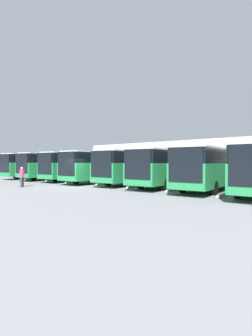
# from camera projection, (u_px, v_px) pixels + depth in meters

# --- Properties ---
(ground_plane) EXTENTS (600.00, 600.00, 0.00)m
(ground_plane) POSITION_uv_depth(u_px,v_px,m) (75.00, 187.00, 23.17)
(ground_plane) COLOR gray
(curb_divider_0) EXTENTS (0.83, 5.24, 0.15)m
(curb_divider_0) POSITION_uv_depth(u_px,v_px,m) (229.00, 193.00, 18.28)
(curb_divider_0) COLOR #B2B2AD
(curb_divider_0) RESTS_ON ground_plane
(bus_1) EXTENTS (3.90, 12.42, 3.28)m
(bus_1) POSITION_uv_depth(u_px,v_px,m) (214.00, 167.00, 21.24)
(bus_1) COLOR #238447
(bus_1) RESTS_ON ground_plane
(curb_divider_1) EXTENTS (0.83, 5.24, 0.15)m
(curb_divider_1) POSITION_uv_depth(u_px,v_px,m) (181.00, 188.00, 21.26)
(curb_divider_1) COLOR #B2B2AD
(curb_divider_1) RESTS_ON ground_plane
(bus_2) EXTENTS (3.90, 12.42, 3.28)m
(bus_2) POSITION_uv_depth(u_px,v_px,m) (173.00, 166.00, 24.01)
(bus_2) COLOR #238447
(bus_2) RESTS_ON ground_plane
(curb_divider_2) EXTENTS (0.83, 5.24, 0.15)m
(curb_divider_2) POSITION_uv_depth(u_px,v_px,m) (144.00, 185.00, 24.03)
(curb_divider_2) COLOR #B2B2AD
(curb_divider_2) RESTS_ON ground_plane
(bus_3) EXTENTS (3.90, 12.42, 3.28)m
(bus_3) POSITION_uv_depth(u_px,v_px,m) (140.00, 166.00, 26.76)
(bus_3) COLOR #238447
(bus_3) RESTS_ON ground_plane
(curb_divider_3) EXTENTS (0.83, 5.24, 0.15)m
(curb_divider_3) POSITION_uv_depth(u_px,v_px,m) (114.00, 183.00, 26.77)
(curb_divider_3) COLOR #B2B2AD
(curb_divider_3) RESTS_ON ground_plane
(bus_4) EXTENTS (3.90, 12.42, 3.28)m
(bus_4) POSITION_uv_depth(u_px,v_px,m) (108.00, 165.00, 28.92)
(bus_4) COLOR #238447
(bus_4) RESTS_ON ground_plane
(curb_divider_4) EXTENTS (0.83, 5.24, 0.15)m
(curb_divider_4) POSITION_uv_depth(u_px,v_px,m) (84.00, 181.00, 28.94)
(curb_divider_4) COLOR #B2B2AD
(curb_divider_4) RESTS_ON ground_plane
(bus_5) EXTENTS (3.90, 12.42, 3.28)m
(bus_5) POSITION_uv_depth(u_px,v_px,m) (86.00, 165.00, 31.71)
(bus_5) COLOR #238447
(bus_5) RESTS_ON ground_plane
(curb_divider_5) EXTENTS (0.83, 5.24, 0.15)m
(curb_divider_5) POSITION_uv_depth(u_px,v_px,m) (64.00, 179.00, 31.73)
(curb_divider_5) COLOR #B2B2AD
(curb_divider_5) RESTS_ON ground_plane
(bus_6) EXTENTS (3.90, 12.42, 3.28)m
(bus_6) POSITION_uv_depth(u_px,v_px,m) (64.00, 165.00, 34.03)
(bus_6) COLOR #238447
(bus_6) RESTS_ON ground_plane
(curb_divider_6) EXTENTS (0.83, 5.24, 0.15)m
(curb_divider_6) POSITION_uv_depth(u_px,v_px,m) (43.00, 178.00, 34.05)
(curb_divider_6) COLOR #B2B2AD
(curb_divider_6) RESTS_ON ground_plane
(bus_7) EXTENTS (3.90, 12.42, 3.28)m
(bus_7) POSITION_uv_depth(u_px,v_px,m) (46.00, 165.00, 36.53)
(bus_7) COLOR #238447
(bus_7) RESTS_ON ground_plane
(pedestrian) EXTENTS (0.55, 0.55, 1.77)m
(pedestrian) POSITION_uv_depth(u_px,v_px,m) (22.00, 176.00, 23.04)
(pedestrian) COLOR #38384C
(pedestrian) RESTS_ON ground_plane
(station_building) EXTENTS (44.08, 16.39, 5.52)m
(station_building) POSITION_uv_depth(u_px,v_px,m) (210.00, 158.00, 44.18)
(station_building) COLOR beige
(station_building) RESTS_ON ground_plane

